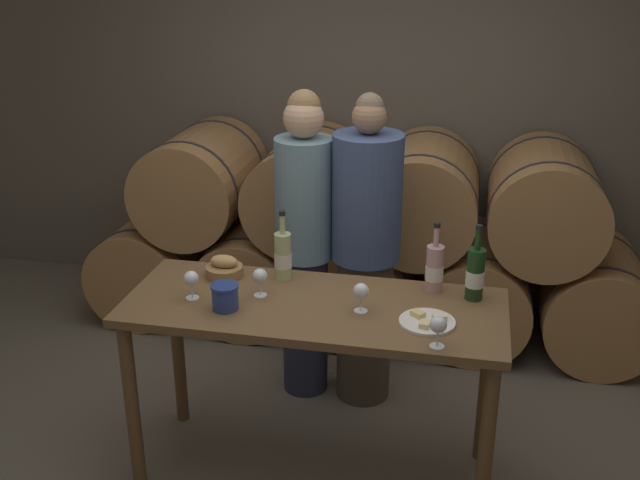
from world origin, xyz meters
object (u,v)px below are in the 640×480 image
object	(u,v)px
wine_glass_center	(361,292)
person_left	(305,243)
tasting_table	(314,329)
wine_glass_right	(438,326)
bread_basket	(224,268)
person_right	(366,253)
wine_bottle_red	(475,274)
cheese_plate	(427,321)
wine_bottle_white	(283,256)
blue_crock	(225,296)
wine_bottle_rose	(435,268)
wine_glass_left	(260,277)
wine_glass_far_left	(191,279)

from	to	relation	value
wine_glass_center	person_left	bearing A→B (deg)	119.42
tasting_table	wine_glass_right	world-z (taller)	wine_glass_right
tasting_table	bread_basket	bearing A→B (deg)	157.77
tasting_table	wine_glass_right	size ratio (longest dim) A/B	12.73
person_right	wine_bottle_red	distance (m)	0.78
cheese_plate	wine_glass_center	size ratio (longest dim) A/B	1.79
bread_basket	cheese_plate	size ratio (longest dim) A/B	0.75
person_left	tasting_table	bearing A→B (deg)	-73.90
wine_bottle_white	wine_glass_center	bearing A→B (deg)	-32.34
wine_bottle_white	blue_crock	world-z (taller)	wine_bottle_white
person_left	wine_bottle_rose	distance (m)	0.87
wine_bottle_rose	wine_glass_left	size ratio (longest dim) A/B	2.51
wine_bottle_rose	bread_basket	xyz separation A→B (m)	(-0.99, -0.04, -0.07)
wine_bottle_rose	cheese_plate	bearing A→B (deg)	-90.69
wine_bottle_white	wine_glass_far_left	distance (m)	0.45
wine_glass_far_left	blue_crock	bearing A→B (deg)	-20.75
person_right	wine_bottle_red	bearing A→B (deg)	-42.66
blue_crock	wine_glass_right	distance (m)	0.93
person_left	wine_glass_center	xyz separation A→B (m)	(0.42, -0.74, 0.11)
wine_glass_far_left	wine_glass_right	bearing A→B (deg)	-10.72
person_left	wine_glass_right	distance (m)	1.25
bread_basket	cheese_plate	distance (m)	1.02
tasting_table	wine_glass_center	bearing A→B (deg)	-8.31
person_left	bread_basket	size ratio (longest dim) A/B	9.66
blue_crock	cheese_plate	world-z (taller)	blue_crock
wine_glass_right	blue_crock	bearing A→B (deg)	171.33
blue_crock	wine_glass_far_left	xyz separation A→B (m)	(-0.18, 0.07, 0.03)
wine_glass_center	wine_glass_right	world-z (taller)	same
wine_bottle_white	bread_basket	world-z (taller)	wine_bottle_white
person_left	wine_bottle_rose	world-z (taller)	person_left
tasting_table	cheese_plate	size ratio (longest dim) A/B	7.11
wine_bottle_rose	bread_basket	size ratio (longest dim) A/B	1.88
wine_glass_far_left	wine_glass_left	size ratio (longest dim) A/B	1.00
person_left	wine_bottle_red	distance (m)	1.04
cheese_plate	wine_glass_left	xyz separation A→B (m)	(-0.76, 0.11, 0.08)
bread_basket	wine_glass_right	size ratio (longest dim) A/B	1.34
wine_glass_right	wine_glass_center	bearing A→B (deg)	145.24
tasting_table	wine_glass_left	xyz separation A→B (m)	(-0.25, 0.03, 0.22)
person_left	person_right	distance (m)	0.33
wine_glass_right	bread_basket	bearing A→B (deg)	155.84
cheese_plate	wine_glass_center	world-z (taller)	wine_glass_center
cheese_plate	wine_glass_right	xyz separation A→B (m)	(0.05, -0.18, 0.08)
cheese_plate	wine_glass_far_left	distance (m)	1.05
bread_basket	wine_glass_right	xyz separation A→B (m)	(1.03, -0.46, 0.05)
blue_crock	cheese_plate	size ratio (longest dim) A/B	0.52
tasting_table	cheese_plate	world-z (taller)	cheese_plate
wine_glass_far_left	wine_glass_left	world-z (taller)	same
blue_crock	wine_glass_center	xyz separation A→B (m)	(0.58, 0.10, 0.03)
person_left	wine_glass_right	world-z (taller)	person_left
person_left	blue_crock	bearing A→B (deg)	-100.67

